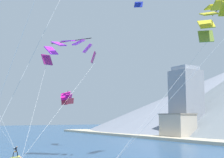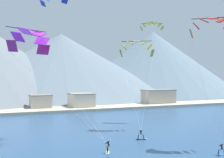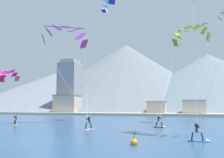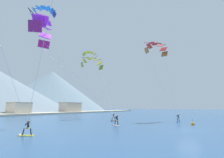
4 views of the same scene
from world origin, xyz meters
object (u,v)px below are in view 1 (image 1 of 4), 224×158
parafoil_kite_distant_high_outer (66,97)px  kitesurfer_near_trail (17,154)px  parafoil_kite_mid_center (69,49)px  parafoil_kite_far_left (216,17)px

parafoil_kite_distant_high_outer → kitesurfer_near_trail: bearing=-44.9°
parafoil_kite_mid_center → parafoil_kite_distant_high_outer: 19.90m
parafoil_kite_mid_center → parafoil_kite_far_left: size_ratio=1.01×
parafoil_kite_mid_center → parafoil_kite_far_left: parafoil_kite_mid_center is taller
parafoil_kite_mid_center → parafoil_kite_distant_high_outer: bearing=157.8°
parafoil_kite_distant_high_outer → parafoil_kite_far_left: bearing=-1.2°
kitesurfer_near_trail → parafoil_kite_far_left: bearing=25.0°
parafoil_kite_far_left → parafoil_kite_distant_high_outer: size_ratio=2.69×
kitesurfer_near_trail → parafoil_kite_mid_center: bearing=47.1°
kitesurfer_near_trail → parafoil_kite_far_left: parafoil_kite_far_left is taller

